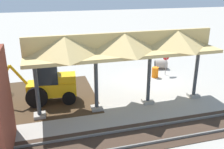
# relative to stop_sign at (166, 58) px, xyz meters

# --- Properties ---
(ground_plane) EXTENTS (120.00, 120.00, 0.00)m
(ground_plane) POSITION_rel_stop_sign_xyz_m (1.91, 0.90, -1.52)
(ground_plane) COLOR #9E998E
(dirt_work_zone) EXTENTS (9.64, 7.00, 0.01)m
(dirt_work_zone) POSITION_rel_stop_sign_xyz_m (11.71, 1.82, -1.51)
(dirt_work_zone) COLOR #42301E
(dirt_work_zone) RESTS_ON ground
(platform_canopy) EXTENTS (11.81, 3.20, 4.90)m
(platform_canopy) POSITION_rel_stop_sign_xyz_m (5.50, 4.72, 2.64)
(platform_canopy) COLOR #9E998E
(platform_canopy) RESTS_ON ground
(rail_tracks) EXTENTS (60.00, 2.58, 0.15)m
(rail_tracks) POSITION_rel_stop_sign_xyz_m (1.91, 8.38, -1.49)
(rail_tracks) COLOR slate
(rail_tracks) RESTS_ON ground
(stop_sign) EXTENTS (0.74, 0.22, 2.12)m
(stop_sign) POSITION_rel_stop_sign_xyz_m (0.00, 0.00, 0.00)
(stop_sign) COLOR gray
(stop_sign) RESTS_ON ground
(backhoe) EXTENTS (5.30, 1.97, 2.82)m
(backhoe) POSITION_rel_stop_sign_xyz_m (10.04, 2.72, -0.25)
(backhoe) COLOR #EAB214
(backhoe) RESTS_ON ground
(dirt_mound) EXTENTS (3.93, 3.93, 1.49)m
(dirt_mound) POSITION_rel_stop_sign_xyz_m (13.54, 0.91, -1.52)
(dirt_mound) COLOR #42301E
(dirt_mound) RESTS_ON ground
(concrete_pipe) EXTENTS (1.29, 1.15, 0.91)m
(concrete_pipe) POSITION_rel_stop_sign_xyz_m (-0.40, -1.71, -1.06)
(concrete_pipe) COLOR #9E9384
(concrete_pipe) RESTS_ON ground
(traffic_barrel) EXTENTS (0.56, 0.56, 0.90)m
(traffic_barrel) POSITION_rel_stop_sign_xyz_m (1.15, 0.33, -1.07)
(traffic_barrel) COLOR orange
(traffic_barrel) RESTS_ON ground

